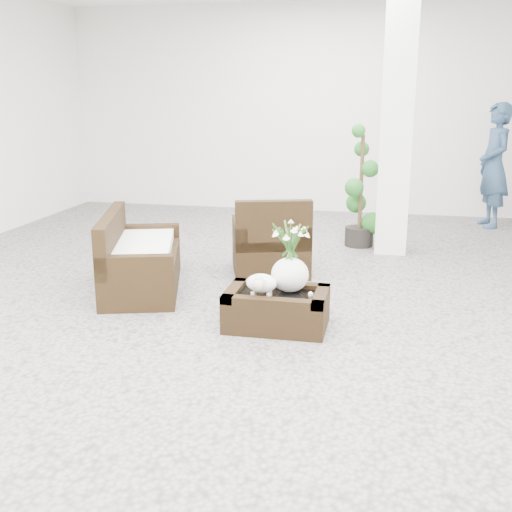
% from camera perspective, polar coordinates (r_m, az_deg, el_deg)
% --- Properties ---
extents(ground, '(11.00, 11.00, 0.00)m').
position_cam_1_polar(ground, '(5.97, 0.20, -5.52)').
color(ground, gray).
rests_on(ground, ground).
extents(column, '(0.40, 0.40, 3.50)m').
position_cam_1_polar(column, '(8.29, 12.68, 12.22)').
color(column, white).
rests_on(column, ground).
extents(coffee_table, '(0.90, 0.60, 0.31)m').
position_cam_1_polar(coffee_table, '(5.67, 1.89, -4.96)').
color(coffee_table, black).
rests_on(coffee_table, ground).
extents(sheep_figurine, '(0.28, 0.23, 0.21)m').
position_cam_1_polar(sheep_figurine, '(5.52, 0.50, -2.66)').
color(sheep_figurine, white).
rests_on(sheep_figurine, coffee_table).
extents(planter_narcissus, '(0.44, 0.44, 0.80)m').
position_cam_1_polar(planter_narcissus, '(5.59, 3.12, 0.69)').
color(planter_narcissus, white).
rests_on(planter_narcissus, coffee_table).
extents(tealight, '(0.04, 0.04, 0.03)m').
position_cam_1_polar(tealight, '(5.60, 4.97, -3.44)').
color(tealight, white).
rests_on(tealight, coffee_table).
extents(armchair, '(1.05, 1.03, 0.91)m').
position_cam_1_polar(armchair, '(7.31, 1.31, 1.99)').
color(armchair, black).
rests_on(armchair, ground).
extents(loveseat, '(1.16, 1.70, 0.83)m').
position_cam_1_polar(loveseat, '(6.78, -10.33, 0.39)').
color(loveseat, black).
rests_on(loveseat, ground).
extents(topiary, '(0.43, 0.43, 1.61)m').
position_cam_1_polar(topiary, '(8.62, 9.50, 6.15)').
color(topiary, '#1C501A').
rests_on(topiary, ground).
extents(shopper, '(0.60, 0.78, 1.90)m').
position_cam_1_polar(shopper, '(10.40, 20.77, 7.67)').
color(shopper, navy).
rests_on(shopper, ground).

